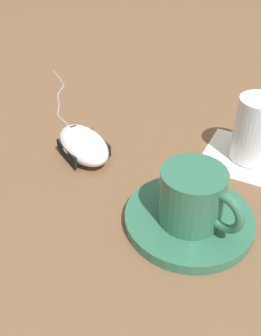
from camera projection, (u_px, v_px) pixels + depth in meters
name	position (u px, v px, depth m)	size (l,w,h in m)	color
ground_plane	(182.00, 210.00, 0.47)	(3.00, 3.00, 0.00)	brown
saucer	(189.00, 219.00, 0.45)	(0.15, 0.15, 0.01)	#2D664C
coffee_cup	(194.00, 197.00, 0.42)	(0.09, 0.09, 0.07)	#2D664C
computer_mouse	(83.00, 145.00, 0.55)	(0.12, 0.11, 0.04)	silver
mouse_cable	(60.00, 99.00, 0.71)	(0.27, 0.09, 0.00)	gray
napkin_under_glass	(246.00, 157.00, 0.56)	(0.12, 0.12, 0.00)	silver
drinking_glass	(256.00, 129.00, 0.53)	(0.06, 0.06, 0.09)	silver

